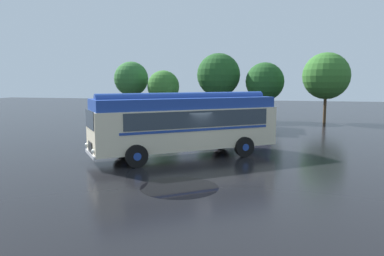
{
  "coord_description": "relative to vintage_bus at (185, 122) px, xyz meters",
  "views": [
    {
      "loc": [
        4.65,
        -19.28,
        4.12
      ],
      "look_at": [
        -0.31,
        1.48,
        1.4
      ],
      "focal_mm": 35.0,
      "sensor_mm": 36.0,
      "label": 1
    }
  ],
  "objects": [
    {
      "name": "tree_right_of_centre",
      "position": [
        3.21,
        19.6,
        2.07
      ],
      "size": [
        3.9,
        3.9,
        5.95
      ],
      "color": "#4C3823",
      "rests_on": "ground"
    },
    {
      "name": "tree_far_right",
      "position": [
        9.31,
        19.36,
        2.65
      ],
      "size": [
        4.54,
        4.54,
        6.83
      ],
      "color": "#4C3823",
      "rests_on": "ground"
    },
    {
      "name": "ground_plane",
      "position": [
        0.32,
        0.02,
        -1.89
      ],
      "size": [
        120.0,
        120.0,
        0.0
      ],
      "primitive_type": "plane",
      "color": "black"
    },
    {
      "name": "car_near_left",
      "position": [
        -2.8,
        12.95,
        -1.05
      ],
      "size": [
        2.3,
        4.36,
        1.66
      ],
      "color": "navy",
      "rests_on": "ground"
    },
    {
      "name": "puddle_patch",
      "position": [
        1.22,
        -5.67,
        -1.89
      ],
      "size": [
        3.06,
        3.06,
        0.01
      ],
      "primitive_type": "cylinder",
      "color": "black",
      "rests_on": "ground"
    },
    {
      "name": "car_mid_left",
      "position": [
        0.28,
        12.65,
        -1.05
      ],
      "size": [
        2.11,
        4.27,
        1.66
      ],
      "color": "#B7BABF",
      "rests_on": "ground"
    },
    {
      "name": "box_van",
      "position": [
        3.13,
        12.4,
        -0.53
      ],
      "size": [
        2.34,
        5.77,
        2.5
      ],
      "color": "navy",
      "rests_on": "ground"
    },
    {
      "name": "tree_far_left",
      "position": [
        -11.42,
        20.08,
        2.44
      ],
      "size": [
        3.81,
        3.81,
        6.22
      ],
      "color": "#4C3823",
      "rests_on": "ground"
    },
    {
      "name": "tree_left_of_centre",
      "position": [
        -7.2,
        18.97,
        1.5
      ],
      "size": [
        3.42,
        3.41,
        5.2
      ],
      "color": "#4C3823",
      "rests_on": "ground"
    },
    {
      "name": "vintage_bus",
      "position": [
        0.0,
        0.0,
        0.0
      ],
      "size": [
        9.46,
        8.12,
        3.49
      ],
      "color": "beige",
      "rests_on": "ground"
    },
    {
      "name": "tree_centre",
      "position": [
        -1.42,
        20.01,
        2.75
      ],
      "size": [
        4.55,
        4.55,
        6.97
      ],
      "color": "#4C3823",
      "rests_on": "ground"
    }
  ]
}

